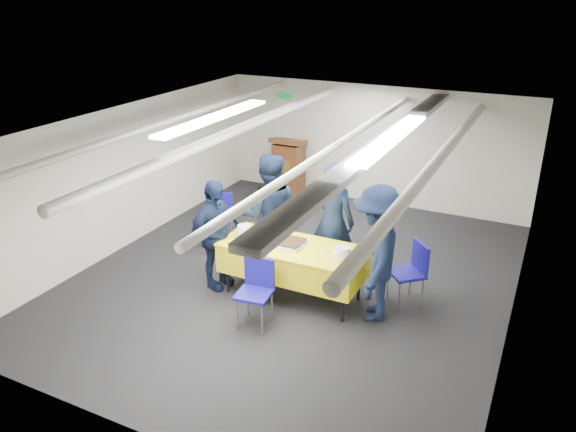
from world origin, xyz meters
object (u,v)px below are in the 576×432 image
object	(u,v)px
chair_near	(257,285)
chair_left	(219,214)
sailor_a	(333,222)
podium	(289,167)
sheet_cake	(287,243)
sailor_b	(269,215)
serving_table	(293,260)
chair_right	(412,267)
sailor_d	(377,254)
sailor_c	(215,235)

from	to	relation	value
chair_near	chair_left	distance (m)	2.48
chair_left	sailor_a	xyz separation A→B (m)	(2.11, -0.27, 0.36)
podium	sheet_cake	bearing A→B (deg)	-64.35
sailor_b	serving_table	bearing A→B (deg)	115.36
podium	sailor_b	xyz separation A→B (m)	(1.17, -3.05, 0.31)
chair_right	chair_left	size ratio (longest dim) A/B	1.00
chair_left	sailor_b	xyz separation A→B (m)	(1.21, -0.51, 0.39)
sheet_cake	chair_near	world-z (taller)	chair_near
sheet_cake	chair_left	xyz separation A→B (m)	(-1.76, 1.04, -0.28)
sailor_d	serving_table	bearing A→B (deg)	-102.10
chair_near	sailor_d	distance (m)	1.57
sheet_cake	chair_near	bearing A→B (deg)	-93.79
chair_right	podium	bearing A→B (deg)	137.87
sheet_cake	sailor_b	xyz separation A→B (m)	(-0.55, 0.53, 0.11)
serving_table	sheet_cake	size ratio (longest dim) A/B	4.18
chair_left	sailor_b	bearing A→B (deg)	-22.96
sailor_b	chair_right	bearing A→B (deg)	155.65
sailor_d	sheet_cake	bearing A→B (deg)	-101.12
sailor_d	chair_near	bearing A→B (deg)	-71.15
chair_near	sailor_c	bearing A→B (deg)	149.82
chair_right	sailor_d	world-z (taller)	sailor_d
chair_right	sailor_c	distance (m)	2.74
chair_left	sailor_d	size ratio (longest dim) A/B	0.48
podium	chair_left	xyz separation A→B (m)	(-0.04, -2.54, -0.08)
serving_table	sailor_d	size ratio (longest dim) A/B	1.09
chair_right	sailor_a	xyz separation A→B (m)	(-1.24, 0.18, 0.36)
sheet_cake	chair_right	xyz separation A→B (m)	(1.59, 0.58, -0.28)
sailor_d	chair_left	bearing A→B (deg)	-120.93
chair_right	sailor_a	distance (m)	1.30
chair_right	sailor_b	xyz separation A→B (m)	(-2.14, -0.06, 0.39)
chair_left	chair_right	bearing A→B (deg)	-7.73
chair_near	sailor_b	bearing A→B (deg)	111.18
chair_near	serving_table	bearing A→B (deg)	80.70
sheet_cake	serving_table	bearing A→B (deg)	15.60
podium	sailor_c	distance (m)	3.84
sheet_cake	sailor_a	bearing A→B (deg)	65.09
podium	sailor_a	xyz separation A→B (m)	(2.07, -2.81, 0.28)
sailor_b	chair_left	bearing A→B (deg)	-48.83
sheet_cake	sailor_a	size ratio (longest dim) A/B	0.26
podium	chair_left	size ratio (longest dim) A/B	1.44
sailor_b	sailor_c	world-z (taller)	sailor_b
chair_near	sailor_a	bearing A→B (deg)	75.13
podium	sailor_a	world-z (taller)	sailor_a
sailor_b	sailor_c	xyz separation A→B (m)	(-0.47, -0.72, -0.12)
chair_left	sailor_d	world-z (taller)	sailor_d
chair_left	sailor_c	xyz separation A→B (m)	(0.73, -1.23, 0.27)
chair_left	sailor_d	xyz separation A→B (m)	(3.01, -1.01, 0.37)
sheet_cake	chair_left	size ratio (longest dim) A/B	0.54
sailor_b	sailor_d	distance (m)	1.87
serving_table	sailor_b	xyz separation A→B (m)	(-0.63, 0.50, 0.36)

